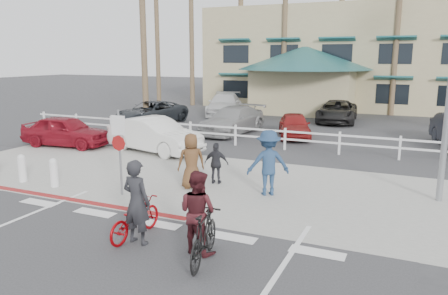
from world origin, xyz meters
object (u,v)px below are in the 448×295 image
at_px(bike_red, 135,218).
at_px(bike_black, 204,237).
at_px(sign_post, 120,148).
at_px(car_red_compact, 66,131).
at_px(car_white_sedan, 155,135).

relative_size(bike_red, bike_black, 0.96).
distance_m(sign_post, car_red_compact, 8.54).
bearing_deg(car_white_sedan, sign_post, -143.38).
distance_m(sign_post, bike_black, 5.25).
xyz_separation_m(bike_red, car_red_compact, (-9.12, 7.45, 0.26)).
bearing_deg(sign_post, bike_black, -34.62).
bearing_deg(bike_black, car_red_compact, -46.00).
relative_size(bike_red, car_white_sedan, 0.38).
height_order(bike_red, car_white_sedan, car_white_sedan).
height_order(bike_black, car_red_compact, car_red_compact).
bearing_deg(car_red_compact, bike_black, -131.15).
distance_m(car_white_sedan, car_red_compact, 4.53).
distance_m(sign_post, car_white_sedan, 6.12).
distance_m(bike_red, car_red_compact, 11.78).
height_order(sign_post, car_white_sedan, sign_post).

